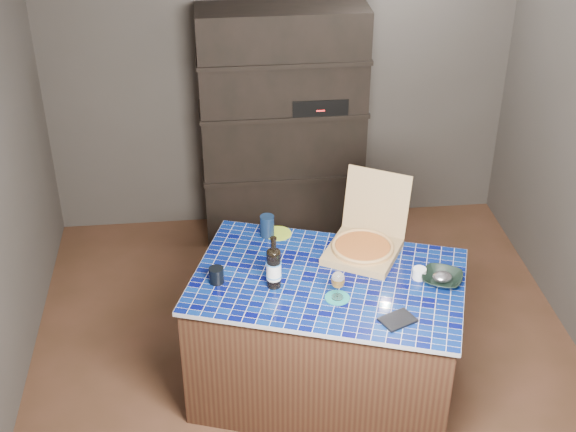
{
  "coord_description": "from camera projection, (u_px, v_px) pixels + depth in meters",
  "views": [
    {
      "loc": [
        -0.54,
        -3.87,
        3.43
      ],
      "look_at": [
        -0.12,
        0.0,
        1.06
      ],
      "focal_mm": 50.0,
      "sensor_mm": 36.0,
      "label": 1
    }
  ],
  "objects": [
    {
      "name": "wine_glass",
      "position": [
        338.0,
        280.0,
        4.23
      ],
      "size": [
        0.07,
        0.07,
        0.17
      ],
      "color": "white",
      "rests_on": "teal_trivet"
    },
    {
      "name": "kitchen_island",
      "position": [
        326.0,
        336.0,
        4.65
      ],
      "size": [
        1.71,
        1.37,
        0.82
      ],
      "rotation": [
        0.0,
        0.0,
        -0.33
      ],
      "color": "#482D1C",
      "rests_on": "floor"
    },
    {
      "name": "foil_contents",
      "position": [
        442.0,
        277.0,
        4.39
      ],
      "size": [
        0.11,
        0.09,
        0.05
      ],
      "primitive_type": "ellipsoid",
      "color": "#A4A4AF",
      "rests_on": "bowl"
    },
    {
      "name": "pizza_box",
      "position": [
        364.0,
        244.0,
        4.63
      ],
      "size": [
        0.57,
        0.6,
        0.42
      ],
      "rotation": [
        0.0,
        0.0,
        -0.51
      ],
      "color": "#9F8452",
      "rests_on": "kitchen_island"
    },
    {
      "name": "mead_bottle",
      "position": [
        274.0,
        267.0,
        4.33
      ],
      "size": [
        0.08,
        0.08,
        0.32
      ],
      "color": "black",
      "rests_on": "kitchen_island"
    },
    {
      "name": "white_jar",
      "position": [
        419.0,
        273.0,
        4.43
      ],
      "size": [
        0.07,
        0.07,
        0.06
      ],
      "primitive_type": "cylinder",
      "color": "white",
      "rests_on": "kitchen_island"
    },
    {
      "name": "navy_cup",
      "position": [
        267.0,
        226.0,
        4.79
      ],
      "size": [
        0.09,
        0.09,
        0.13
      ],
      "primitive_type": "cylinder",
      "color": "#0D1B32",
      "rests_on": "kitchen_island"
    },
    {
      "name": "bowl",
      "position": [
        442.0,
        279.0,
        4.4
      ],
      "size": [
        0.3,
        0.3,
        0.05
      ],
      "primitive_type": "imported",
      "rotation": [
        0.0,
        0.0,
        -0.46
      ],
      "color": "black",
      "rests_on": "kitchen_island"
    },
    {
      "name": "teal_trivet",
      "position": [
        337.0,
        298.0,
        4.29
      ],
      "size": [
        0.13,
        0.13,
        0.01
      ],
      "primitive_type": "cylinder",
      "color": "#18817A",
      "rests_on": "kitchen_island"
    },
    {
      "name": "tumbler",
      "position": [
        216.0,
        275.0,
        4.4
      ],
      "size": [
        0.08,
        0.08,
        0.09
      ],
      "primitive_type": "cylinder",
      "color": "black",
      "rests_on": "kitchen_island"
    },
    {
      "name": "shelving_unit",
      "position": [
        283.0,
        126.0,
        5.94
      ],
      "size": [
        1.2,
        0.41,
        1.8
      ],
      "color": "black",
      "rests_on": "floor"
    },
    {
      "name": "green_trivet",
      "position": [
        278.0,
        233.0,
        4.84
      ],
      "size": [
        0.16,
        0.16,
        0.01
      ],
      "primitive_type": "cylinder",
      "color": "#94B326",
      "rests_on": "kitchen_island"
    },
    {
      "name": "room",
      "position": [
        310.0,
        185.0,
        4.47
      ],
      "size": [
        3.5,
        3.5,
        3.5
      ],
      "color": "brown",
      "rests_on": "ground"
    },
    {
      "name": "dvd_case",
      "position": [
        398.0,
        320.0,
        4.13
      ],
      "size": [
        0.21,
        0.19,
        0.01
      ],
      "primitive_type": "cube",
      "rotation": [
        0.0,
        0.0,
        -1.14
      ],
      "color": "black",
      "rests_on": "kitchen_island"
    }
  ]
}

